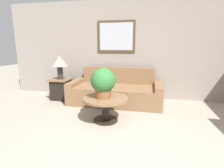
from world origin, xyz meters
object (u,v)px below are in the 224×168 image
(couch_main, at_px, (116,92))
(table_lamp, at_px, (60,63))
(side_table, at_px, (61,89))
(potted_plant_on_table, at_px, (103,82))
(coffee_table, at_px, (106,104))

(couch_main, relative_size, table_lamp, 3.74)
(couch_main, relative_size, side_table, 4.07)
(couch_main, relative_size, potted_plant_on_table, 4.00)
(couch_main, bearing_deg, potted_plant_on_table, -90.69)
(potted_plant_on_table, bearing_deg, table_lamp, 142.31)
(coffee_table, bearing_deg, couch_main, 91.34)
(side_table, relative_size, potted_plant_on_table, 0.98)
(side_table, bearing_deg, couch_main, 0.19)
(coffee_table, xyz_separation_m, potted_plant_on_table, (-0.04, -0.02, 0.43))
(potted_plant_on_table, bearing_deg, side_table, 142.31)
(table_lamp, distance_m, potted_plant_on_table, 1.88)
(side_table, height_order, potted_plant_on_table, potted_plant_on_table)
(couch_main, distance_m, coffee_table, 1.12)
(table_lamp, relative_size, potted_plant_on_table, 1.07)
(side_table, distance_m, potted_plant_on_table, 1.92)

